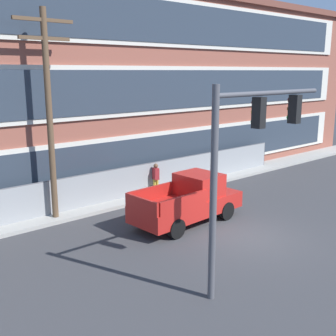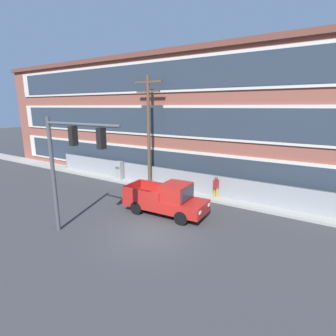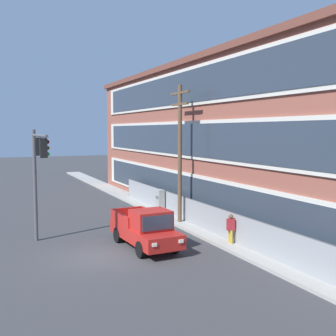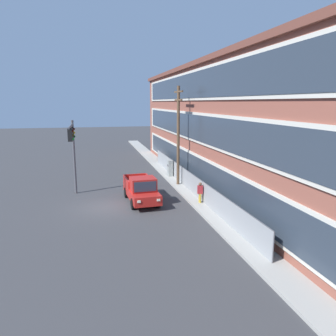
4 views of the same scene
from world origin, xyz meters
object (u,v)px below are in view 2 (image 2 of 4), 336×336
pedestrian_near_cabinet (216,186)px  utility_pole_near_corner (149,128)px  pickup_truck_red (167,200)px  traffic_signal_mast (68,155)px  electrical_cabinet (119,171)px

pedestrian_near_cabinet → utility_pole_near_corner: bearing=-178.5°
pedestrian_near_cabinet → pickup_truck_red: bearing=-110.0°
traffic_signal_mast → electrical_cabinet: (-5.21, 9.01, -3.38)m
pickup_truck_red → electrical_cabinet: size_ratio=2.99×
traffic_signal_mast → pedestrian_near_cabinet: 10.44m
pickup_truck_red → pedestrian_near_cabinet: pickup_truck_red is taller
utility_pole_near_corner → pedestrian_near_cabinet: (5.78, 0.15, -3.93)m
pickup_truck_red → pedestrian_near_cabinet: size_ratio=3.14×
traffic_signal_mast → pedestrian_near_cabinet: bearing=66.4°
utility_pole_near_corner → electrical_cabinet: 5.27m
utility_pole_near_corner → traffic_signal_mast: bearing=-78.6°
pickup_truck_red → utility_pole_near_corner: 7.05m
pedestrian_near_cabinet → electrical_cabinet: bearing=-179.6°
traffic_signal_mast → utility_pole_near_corner: bearing=101.4°
traffic_signal_mast → pedestrian_near_cabinet: size_ratio=3.59×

